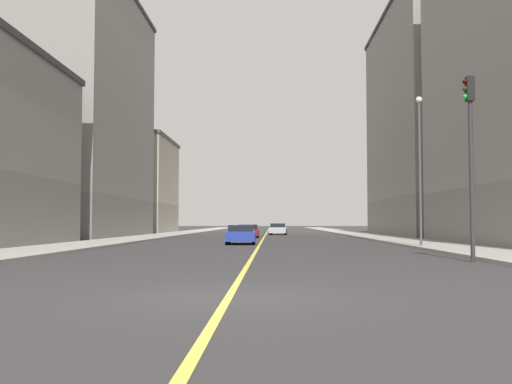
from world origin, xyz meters
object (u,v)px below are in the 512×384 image
at_px(building_left_mid, 427,123).
at_px(car_blue, 241,235).
at_px(building_right_midblock, 85,113).
at_px(traffic_light_left_near, 470,143).
at_px(car_maroon, 248,231).
at_px(street_lamp_left_near, 420,156).
at_px(building_right_distant, 137,186).
at_px(car_silver, 278,229).

bearing_deg(building_left_mid, car_blue, -130.03).
bearing_deg(building_right_midblock, traffic_light_left_near, -52.14).
bearing_deg(building_right_midblock, building_left_mid, 10.74).
height_order(car_maroon, car_blue, car_blue).
distance_m(building_right_midblock, street_lamp_left_near, 33.58).
relative_size(building_right_distant, car_silver, 3.22).
distance_m(building_left_mid, car_blue, 29.99).
distance_m(car_maroon, car_blue, 15.80).
bearing_deg(traffic_light_left_near, car_maroon, 106.21).
relative_size(car_maroon, car_silver, 0.90).
bearing_deg(car_silver, traffic_light_left_near, -81.62).
xyz_separation_m(car_blue, car_silver, (2.69, 28.09, 0.03)).
distance_m(building_right_midblock, car_silver, 24.87).
bearing_deg(car_silver, building_right_midblock, -144.23).
xyz_separation_m(building_right_distant, car_silver, (18.12, -7.82, -5.48)).
bearing_deg(building_left_mid, building_right_distant, 156.45).
bearing_deg(building_right_distant, car_maroon, -52.82).
xyz_separation_m(street_lamp_left_near, car_maroon, (-10.49, 21.33, -4.49)).
bearing_deg(building_left_mid, car_maroon, -162.92).
height_order(building_right_midblock, car_maroon, building_right_midblock).
bearing_deg(car_maroon, car_silver, 76.89).
height_order(car_blue, car_silver, car_silver).
distance_m(building_right_distant, car_maroon, 25.84).
bearing_deg(traffic_light_left_near, car_silver, 98.38).
height_order(building_right_distant, street_lamp_left_near, building_right_distant).
relative_size(building_right_distant, traffic_light_left_near, 2.20).
xyz_separation_m(building_right_midblock, car_blue, (15.43, -15.03, -10.98)).
bearing_deg(building_right_midblock, car_silver, 35.77).
bearing_deg(traffic_light_left_near, car_blue, 118.99).
bearing_deg(building_left_mid, building_right_midblock, -169.26).
height_order(building_right_distant, car_blue, building_right_distant).
bearing_deg(street_lamp_left_near, traffic_light_left_near, -95.15).
relative_size(building_right_midblock, car_blue, 5.45).
bearing_deg(building_right_distant, building_left_mid, -23.55).
relative_size(building_right_midblock, building_right_distant, 1.56).
height_order(street_lamp_left_near, car_maroon, street_lamp_left_near).
bearing_deg(car_maroon, street_lamp_left_near, -63.81).
bearing_deg(building_right_midblock, car_maroon, 2.87).
xyz_separation_m(car_maroon, car_silver, (2.86, 12.29, 0.03)).
distance_m(building_right_distant, car_silver, 20.49).
bearing_deg(car_blue, traffic_light_left_near, -61.01).
xyz_separation_m(building_right_midblock, building_right_distant, (0.00, 20.88, -5.47)).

